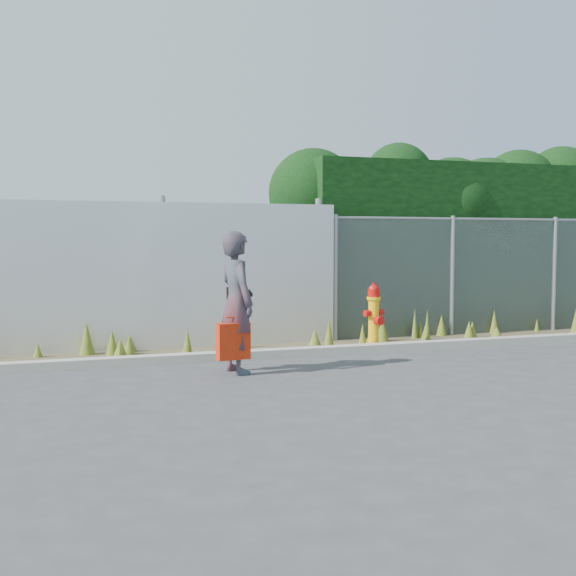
# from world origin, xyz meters

# --- Properties ---
(ground) EXTENTS (80.00, 80.00, 0.00)m
(ground) POSITION_xyz_m (0.00, 0.00, 0.00)
(ground) COLOR #3A3A3D
(ground) RESTS_ON ground
(curb) EXTENTS (16.00, 0.22, 0.12)m
(curb) POSITION_xyz_m (0.00, 1.80, 0.06)
(curb) COLOR #9D9A8D
(curb) RESTS_ON ground
(weed_strip) EXTENTS (16.00, 1.29, 0.54)m
(weed_strip) POSITION_xyz_m (-0.25, 2.46, 0.13)
(weed_strip) COLOR #4B3F2A
(weed_strip) RESTS_ON ground
(corrugated_fence) EXTENTS (8.50, 0.21, 2.30)m
(corrugated_fence) POSITION_xyz_m (-3.25, 3.01, 1.10)
(corrugated_fence) COLOR silver
(corrugated_fence) RESTS_ON ground
(chainlink_fence) EXTENTS (6.50, 0.07, 2.05)m
(chainlink_fence) POSITION_xyz_m (4.25, 3.00, 1.03)
(chainlink_fence) COLOR gray
(chainlink_fence) RESTS_ON ground
(hedge) EXTENTS (7.88, 2.08, 3.59)m
(hedge) POSITION_xyz_m (4.39, 4.06, 1.93)
(hedge) COLOR black
(hedge) RESTS_ON ground
(fire_hydrant) EXTENTS (0.34, 0.30, 1.00)m
(fire_hydrant) POSITION_xyz_m (1.29, 2.07, 0.49)
(fire_hydrant) COLOR #FCB40D
(fire_hydrant) RESTS_ON ground
(woman) EXTENTS (0.52, 0.70, 1.75)m
(woman) POSITION_xyz_m (-1.15, 0.86, 0.88)
(woman) COLOR #0E4F5C
(woman) RESTS_ON ground
(red_tote_bag) EXTENTS (0.40, 0.15, 0.52)m
(red_tote_bag) POSITION_xyz_m (-1.24, 0.69, 0.42)
(red_tote_bag) COLOR #B82E0A
(black_shoulder_bag) EXTENTS (0.22, 0.09, 0.17)m
(black_shoulder_bag) POSITION_xyz_m (-1.12, 1.02, 0.97)
(black_shoulder_bag) COLOR black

